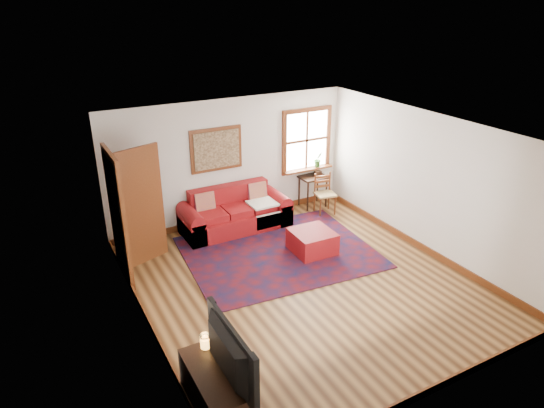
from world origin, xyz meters
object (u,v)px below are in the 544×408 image
red_ottoman (312,242)px  ladder_back_chair (324,192)px  red_leather_sofa (235,215)px  side_table (313,182)px  media_cabinet (217,393)px

red_ottoman → ladder_back_chair: size_ratio=0.84×
red_leather_sofa → ladder_back_chair: 2.00m
red_leather_sofa → side_table: bearing=5.7°
side_table → media_cabinet: 5.96m
red_leather_sofa → red_ottoman: size_ratio=3.00×
side_table → media_cabinet: bearing=-133.1°
side_table → ladder_back_chair: (0.03, -0.38, -0.11)m
red_ottoman → side_table: bearing=58.8°
red_leather_sofa → side_table: 1.98m
side_table → media_cabinet: size_ratio=0.64×
red_ottoman → ladder_back_chair: (1.17, 1.36, 0.25)m
ladder_back_chair → media_cabinet: bearing=-135.9°
side_table → media_cabinet: (-4.07, -4.35, -0.27)m
ladder_back_chair → red_ottoman: bearing=-130.7°
red_ottoman → side_table: side_table is taller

